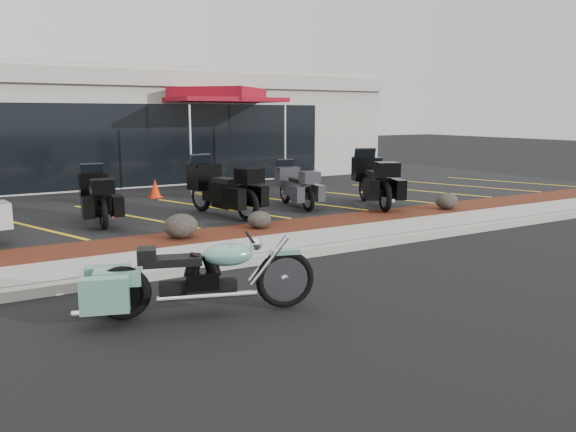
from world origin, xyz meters
TOP-DOWN VIEW (x-y plane):
  - ground at (0.00, 0.00)m, footprint 90.00×90.00m
  - curb at (0.00, 0.90)m, footprint 24.00×0.25m
  - sidewalk at (0.00, 1.60)m, footprint 24.00×1.20m
  - mulch_bed at (0.00, 2.80)m, footprint 24.00×1.20m
  - upper_lot at (0.00, 8.20)m, footprint 26.00×9.60m
  - dealership_building at (0.00, 14.47)m, footprint 18.00×8.16m
  - boulder_left at (-1.98, 2.75)m, footprint 0.66×0.55m
  - boulder_mid at (-0.26, 2.84)m, footprint 0.51×0.42m
  - boulder_right at (4.83, 2.61)m, footprint 0.58×0.48m
  - hero_cruiser at (-1.98, -1.25)m, footprint 2.94×1.56m
  - touring_black_front at (-2.94, 5.86)m, footprint 0.98×2.19m
  - touring_black_mid at (-0.53, 5.38)m, footprint 1.47×2.55m
  - touring_grey at (1.87, 5.49)m, footprint 1.02×2.09m
  - touring_black_rear at (3.92, 4.75)m, footprint 1.79×2.64m
  - traffic_cone at (-0.81, 8.22)m, footprint 0.36×0.36m
  - popup_canopy at (1.91, 9.92)m, footprint 4.13×4.13m

SIDE VIEW (x-z plane):
  - ground at x=0.00m, z-range 0.00..0.00m
  - curb at x=0.00m, z-range 0.00..0.15m
  - sidewalk at x=0.00m, z-range 0.00..0.15m
  - upper_lot at x=0.00m, z-range 0.00..0.15m
  - mulch_bed at x=0.00m, z-range 0.00..0.16m
  - boulder_mid at x=-0.26m, z-range 0.16..0.52m
  - boulder_right at x=4.83m, z-range 0.16..0.57m
  - boulder_left at x=-1.98m, z-range 0.16..0.63m
  - traffic_cone at x=-0.81m, z-range 0.15..0.66m
  - hero_cruiser at x=-1.98m, z-range 0.00..1.01m
  - touring_grey at x=1.87m, z-range 0.15..1.32m
  - touring_black_front at x=-2.94m, z-range 0.15..1.39m
  - touring_black_mid at x=-0.53m, z-range 0.15..1.55m
  - touring_black_rear at x=3.92m, z-range 0.15..1.59m
  - dealership_building at x=0.00m, z-range 0.01..4.01m
  - popup_canopy at x=1.91m, z-range 1.44..4.60m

